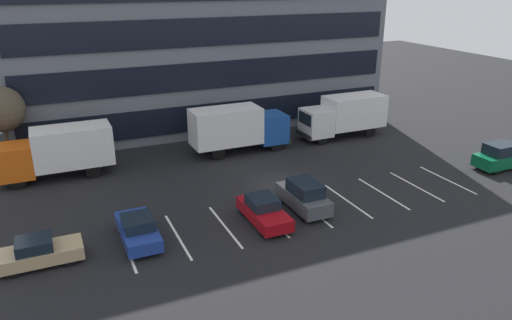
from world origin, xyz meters
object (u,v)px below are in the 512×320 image
at_px(box_truck_blue, 238,127).
at_px(suv_charcoal, 304,196).
at_px(sedan_maroon, 264,211).
at_px(sedan_tan, 39,252).
at_px(box_truck_orange, 58,150).
at_px(sedan_navy, 138,229).
at_px(box_truck_white, 344,114).
at_px(suv_forest, 502,156).
at_px(bare_tree, 1,109).

xyz_separation_m(box_truck_blue, suv_charcoal, (-0.27, -11.44, -1.18)).
relative_size(sedan_maroon, suv_charcoal, 1.02).
bearing_deg(sedan_tan, box_truck_blue, 36.71).
distance_m(box_truck_orange, sedan_tan, 11.80).
bearing_deg(box_truck_blue, sedan_maroon, -105.11).
bearing_deg(sedan_navy, sedan_maroon, -6.11).
height_order(box_truck_blue, box_truck_white, box_truck_blue).
xyz_separation_m(sedan_navy, suv_forest, (26.97, -0.23, 0.21)).
bearing_deg(box_truck_white, box_truck_orange, 179.22).
relative_size(sedan_navy, sedan_tan, 1.06).
bearing_deg(sedan_tan, box_truck_orange, 81.40).
height_order(box_truck_blue, sedan_maroon, box_truck_blue).
bearing_deg(suv_charcoal, sedan_tan, 179.93).
distance_m(sedan_maroon, suv_forest, 19.84).
bearing_deg(sedan_tan, box_truck_white, 23.90).
height_order(box_truck_orange, sedan_navy, box_truck_orange).
height_order(box_truck_blue, box_truck_orange, box_truck_blue).
bearing_deg(bare_tree, sedan_maroon, -48.49).
distance_m(box_truck_orange, bare_tree, 5.34).
distance_m(box_truck_white, bare_tree, 27.37).
bearing_deg(bare_tree, box_truck_white, -7.71).
bearing_deg(suv_forest, suv_charcoal, -179.89).
distance_m(box_truck_orange, suv_charcoal, 17.69).
relative_size(box_truck_orange, bare_tree, 1.25).
bearing_deg(suv_forest, box_truck_white, 119.97).
height_order(sedan_tan, bare_tree, bare_tree).
relative_size(box_truck_orange, suv_charcoal, 1.86).
bearing_deg(sedan_maroon, suv_charcoal, 9.63).
distance_m(sedan_maroon, sedan_navy, 7.18).
relative_size(sedan_tan, suv_forest, 0.95).
distance_m(suv_charcoal, bare_tree, 22.65).
bearing_deg(suv_forest, sedan_navy, 179.51).
distance_m(box_truck_orange, sedan_navy, 11.86).
relative_size(sedan_navy, bare_tree, 0.69).
relative_size(box_truck_blue, sedan_tan, 1.98).
xyz_separation_m(box_truck_blue, suv_forest, (16.60, -11.41, -1.16)).
bearing_deg(box_truck_white, suv_charcoal, -132.59).
distance_m(box_truck_white, sedan_navy, 23.30).
distance_m(box_truck_white, suv_forest, 13.04).
xyz_separation_m(box_truck_orange, suv_forest, (30.17, -11.58, -1.09)).
bearing_deg(suv_forest, box_truck_blue, 145.50).
bearing_deg(sedan_navy, bare_tree, 113.97).
height_order(box_truck_white, sedan_tan, box_truck_white).
distance_m(box_truck_orange, suv_forest, 32.34).
xyz_separation_m(suv_forest, bare_tree, (-33.50, 14.91, 3.60)).
xyz_separation_m(box_truck_orange, sedan_tan, (-1.75, -11.59, -1.34)).
bearing_deg(sedan_maroon, box_truck_blue, 74.89).
bearing_deg(bare_tree, box_truck_orange, -45.03).
relative_size(box_truck_blue, box_truck_orange, 1.03).
distance_m(box_truck_blue, suv_charcoal, 11.51).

